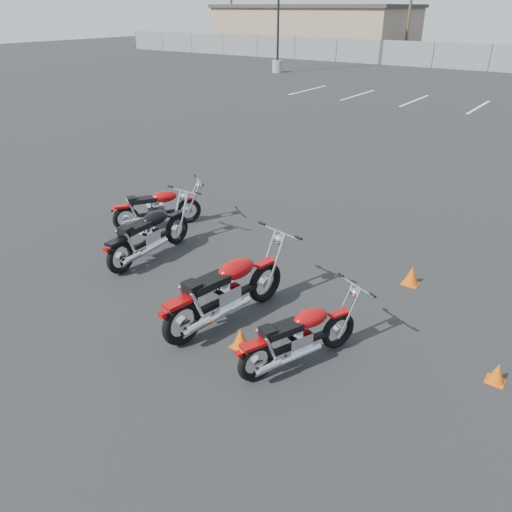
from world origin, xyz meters
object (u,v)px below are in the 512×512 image
Objects in this scene: motorcycle_second_black at (150,234)px; motorcycle_third_red at (300,336)px; motorcycle_rear_red at (226,291)px; motorcycle_front_red at (157,208)px.

motorcycle_second_black is 3.92m from motorcycle_third_red.
motorcycle_rear_red is (2.42, -0.83, 0.04)m from motorcycle_second_black.
motorcycle_front_red is 3.84m from motorcycle_rear_red.
motorcycle_second_black reaches higher than motorcycle_third_red.
motorcycle_rear_red reaches higher than motorcycle_third_red.
motorcycle_rear_red reaches higher than motorcycle_front_red.
motorcycle_front_red is at bearing 150.16° from motorcycle_rear_red.
motorcycle_rear_red is at bearing 170.53° from motorcycle_third_red.
motorcycle_front_red is 0.84× the size of motorcycle_second_black.
motorcycle_front_red reaches higher than motorcycle_third_red.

